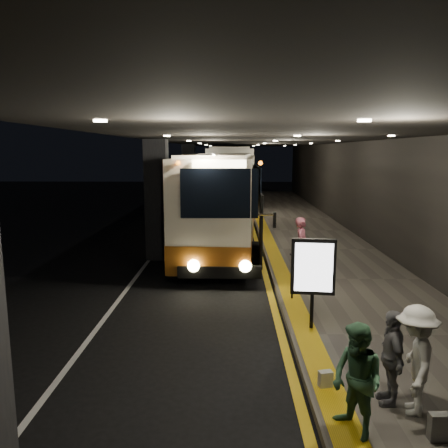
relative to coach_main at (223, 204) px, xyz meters
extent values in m
plane|color=black|center=(-0.90, -6.09, -1.80)|extent=(90.00, 90.00, 0.00)
cube|color=silver|center=(-2.70, -1.09, -1.79)|extent=(0.12, 50.00, 0.01)
cube|color=gold|center=(1.45, -1.09, -1.79)|extent=(0.18, 50.00, 0.01)
cube|color=#514C44|center=(3.85, -1.09, -1.72)|extent=(4.50, 50.00, 0.15)
cube|color=gold|center=(1.95, -1.09, -1.64)|extent=(0.50, 50.00, 0.01)
cube|color=black|center=(6.10, -1.09, 1.20)|extent=(0.10, 50.00, 6.00)
cube|color=black|center=(-2.40, -2.09, 0.40)|extent=(0.80, 0.80, 4.40)
cube|color=black|center=(-2.40, 9.91, 0.40)|extent=(0.80, 0.80, 4.40)
cube|color=black|center=(1.60, -1.09, 2.80)|extent=(9.00, 50.00, 0.40)
cube|color=beige|center=(0.00, 0.02, 0.27)|extent=(3.15, 11.97, 3.36)
cube|color=brown|center=(0.00, 0.02, -0.96)|extent=(3.17, 11.99, 0.89)
cube|color=black|center=(0.00, -5.93, 1.01)|extent=(2.17, 0.19, 1.38)
cube|color=black|center=(0.00, -5.85, -1.26)|extent=(2.43, 0.39, 0.35)
cylinder|color=black|center=(-1.11, -3.73, -1.31)|extent=(0.28, 0.99, 0.99)
cylinder|color=black|center=(1.11, -3.73, -1.31)|extent=(0.28, 0.99, 0.99)
cylinder|color=black|center=(-1.11, 3.97, -1.31)|extent=(0.28, 0.99, 0.99)
cylinder|color=black|center=(1.11, 3.97, -1.31)|extent=(0.28, 0.99, 0.99)
sphere|color=#FFEAA5|center=(-0.74, -5.94, -1.06)|extent=(0.36, 0.36, 0.36)
sphere|color=#FFEAA5|center=(0.74, -5.94, -1.06)|extent=(0.36, 0.36, 0.36)
cube|color=#FFF2BF|center=(0.00, -5.94, 1.83)|extent=(1.48, 0.14, 0.22)
cube|color=beige|center=(-0.13, 12.91, 0.47)|extent=(3.39, 13.08, 3.67)
cube|color=brown|center=(-0.13, 12.91, -0.88)|extent=(3.41, 13.10, 0.97)
cube|color=black|center=(-0.13, 6.41, 1.28)|extent=(2.37, 0.19, 1.51)
cube|color=black|center=(-0.13, 6.49, -1.21)|extent=(2.65, 0.39, 0.38)
cylinder|color=black|center=(-1.36, 8.81, -1.26)|extent=(0.30, 1.08, 1.08)
cylinder|color=black|center=(1.10, 8.81, -1.26)|extent=(0.30, 1.08, 1.08)
cylinder|color=black|center=(-1.36, 17.23, -1.26)|extent=(0.30, 1.08, 1.08)
cylinder|color=black|center=(1.10, 17.23, -1.26)|extent=(0.30, 1.08, 1.08)
cube|color=beige|center=(0.18, 24.27, 0.41)|extent=(2.64, 12.64, 3.58)
cube|color=brown|center=(0.18, 24.27, -0.90)|extent=(2.66, 12.66, 0.95)
cube|color=black|center=(0.18, 17.92, 1.20)|extent=(2.32, 0.06, 1.47)
cube|color=black|center=(0.18, 18.00, -1.22)|extent=(2.58, 0.25, 0.37)
cylinder|color=black|center=(-1.02, 20.27, -1.27)|extent=(0.29, 1.05, 1.05)
cylinder|color=black|center=(1.38, 20.27, -1.27)|extent=(0.29, 1.05, 1.05)
cylinder|color=black|center=(-1.02, 28.48, -1.27)|extent=(0.29, 1.05, 1.05)
cylinder|color=black|center=(1.38, 28.48, -1.27)|extent=(0.29, 1.05, 1.05)
imported|color=#B35369|center=(2.53, -4.68, -0.75)|extent=(0.62, 0.76, 1.81)
imported|color=#3B6A49|center=(2.05, -12.55, -0.86)|extent=(0.78, 0.90, 1.57)
imported|color=beige|center=(3.04, -12.01, -0.83)|extent=(0.79, 1.16, 1.64)
imported|color=#58575C|center=(2.78, -11.78, -0.91)|extent=(0.52, 0.91, 1.49)
cube|color=black|center=(3.16, -12.66, -1.46)|extent=(0.31, 0.14, 0.38)
cube|color=#B0B0A5|center=(1.90, -11.36, -1.51)|extent=(0.24, 0.18, 0.28)
cylinder|color=black|center=(2.10, -8.94, -1.26)|extent=(0.08, 0.08, 0.78)
cube|color=black|center=(2.10, -8.94, -0.26)|extent=(0.95, 0.20, 1.22)
cube|color=white|center=(2.10, -9.00, -0.26)|extent=(0.80, 0.10, 1.05)
cylinder|color=black|center=(1.94, -7.01, -1.05)|extent=(0.05, 0.05, 1.20)
camera|label=1|loc=(0.36, -18.02, 2.19)|focal=35.00mm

